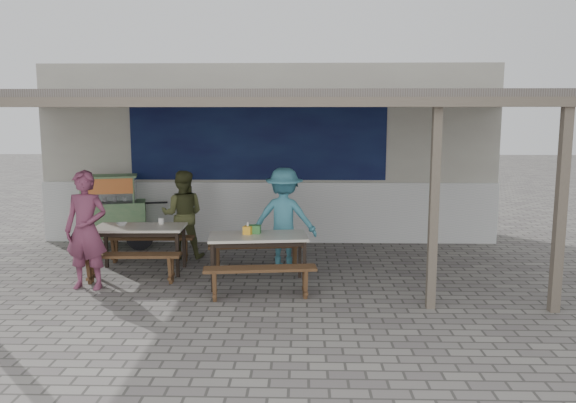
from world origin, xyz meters
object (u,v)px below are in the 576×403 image
Objects in this scene: table_left at (140,231)px; bench_right_street at (260,275)px; patron_right_table at (284,218)px; patron_street_side at (86,230)px; condiment_bowl at (122,224)px; bench_left_street at (130,261)px; bench_right_wall at (256,251)px; patron_wall_side at (183,214)px; table_right at (258,240)px; tissue_box at (248,230)px; condiment_jar at (161,221)px; donation_box at (254,229)px; vendor_cart at (112,209)px; bench_left_wall at (150,243)px.

table_left is 2.43m from bench_right_street.
patron_street_side is at bearing 32.71° from patron_right_table.
condiment_bowl is at bearing 82.73° from patron_street_side.
bench_right_street is at bearing -21.39° from bench_left_street.
bench_left_street is 1.95m from bench_right_wall.
bench_left_street is 0.98× the size of patron_wall_side.
table_right reaches higher than bench_right_street.
tissue_box is (-0.24, 0.76, 0.47)m from bench_right_street.
bench_right_street is at bearing 89.57° from patron_right_table.
bench_left_street is 0.91× the size of patron_right_table.
bench_left_street is 0.98m from condiment_jar.
patron_wall_side is at bearing 125.50° from table_right.
bench_right_wall is at bearing 83.46° from tissue_box.
table_left is 1.88m from bench_right_wall.
condiment_jar is (0.27, 0.82, 0.46)m from bench_left_street.
tissue_box is 2.18m from condiment_bowl.
bench_right_street is at bearing -41.48° from condiment_jar.
patron_right_table is (2.81, 1.25, -0.03)m from patron_street_side.
patron_street_side is 9.22× the size of donation_box.
patron_right_table reaches higher than bench_left_street.
vendor_cart is (-2.87, 1.61, 0.42)m from bench_right_wall.
table_left is 0.38m from condiment_jar.
patron_wall_side reaches higher than vendor_cart.
condiment_bowl is at bearing 15.60° from patron_right_table.
tissue_box is 0.11m from donation_box.
table_right is at bearing 79.33° from patron_right_table.
patron_wall_side reaches higher than condiment_bowl.
vendor_cart is at bearing 106.51° from patron_street_side.
bench_right_street is 0.94× the size of vendor_cart.
condiment_bowl is at bearing 46.07° from patron_wall_side.
bench_right_wall is (1.85, 0.07, -0.33)m from table_left.
vendor_cart is (-3.03, 3.00, 0.42)m from bench_right_street.
vendor_cart is 3.59m from tissue_box.
bench_left_street and bench_left_wall have the same top height.
patron_right_table is at bearing 64.69° from donation_box.
bench_right_street is 2.35m from condiment_jar.
bench_left_street is 2.53m from patron_right_table.
patron_wall_side is 1.20m from condiment_bowl.
patron_street_side reaches higher than patron_wall_side.
condiment_jar is (-2.00, -0.18, -0.03)m from patron_right_table.
donation_box reaches higher than bench_left_wall.
condiment_jar is (-1.49, 0.77, -0.01)m from tissue_box.
condiment_bowl is (-0.31, 0.07, 0.10)m from table_left.
patron_wall_side is at bearing -9.40° from patron_right_table.
patron_wall_side is 8.31× the size of donation_box.
bench_left_street is at bearing 172.94° from table_right.
bench_right_street is 4.28m from vendor_cart.
patron_street_side is at bearing 58.63° from patron_wall_side.
patron_street_side is 1.04× the size of patron_right_table.
table_left is at bearing -90.00° from bench_left_wall.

